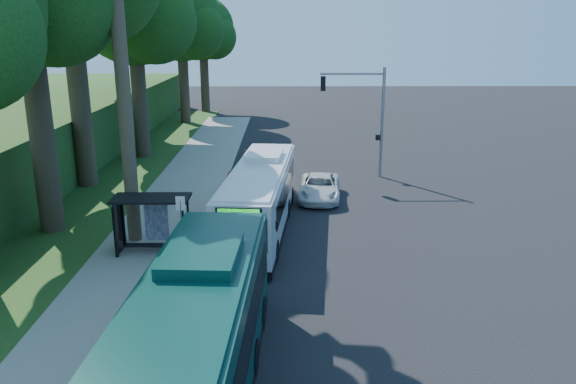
{
  "coord_description": "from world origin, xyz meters",
  "views": [
    {
      "loc": [
        -1.48,
        -25.35,
        9.28
      ],
      "look_at": [
        -1.26,
        1.0,
        1.59
      ],
      "focal_mm": 35.0,
      "sensor_mm": 36.0,
      "label": 1
    }
  ],
  "objects_px": {
    "white_bus": "(260,197)",
    "teal_bus": "(189,359)",
    "pickup": "(320,187)",
    "bus_shelter": "(147,213)"
  },
  "relations": [
    {
      "from": "white_bus",
      "to": "teal_bus",
      "type": "distance_m",
      "value": 13.88
    },
    {
      "from": "bus_shelter",
      "to": "pickup",
      "type": "xyz_separation_m",
      "value": [
        7.82,
        7.92,
        -1.14
      ]
    },
    {
      "from": "white_bus",
      "to": "teal_bus",
      "type": "xyz_separation_m",
      "value": [
        -1.11,
        -13.83,
        0.2
      ]
    },
    {
      "from": "bus_shelter",
      "to": "white_bus",
      "type": "relative_size",
      "value": 0.28
    },
    {
      "from": "white_bus",
      "to": "pickup",
      "type": "distance_m",
      "value": 6.05
    },
    {
      "from": "bus_shelter",
      "to": "pickup",
      "type": "relative_size",
      "value": 0.66
    },
    {
      "from": "teal_bus",
      "to": "pickup",
      "type": "height_order",
      "value": "teal_bus"
    },
    {
      "from": "white_bus",
      "to": "teal_bus",
      "type": "bearing_deg",
      "value": -89.22
    },
    {
      "from": "bus_shelter",
      "to": "white_bus",
      "type": "height_order",
      "value": "white_bus"
    },
    {
      "from": "bus_shelter",
      "to": "teal_bus",
      "type": "distance_m",
      "value": 11.54
    }
  ]
}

